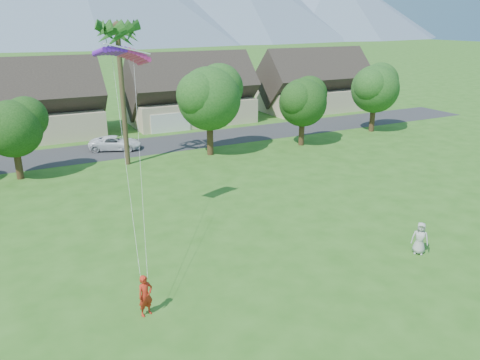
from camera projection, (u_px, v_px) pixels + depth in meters
ground at (349, 334)px, 19.65m from camera, size 500.00×500.00×0.00m
street at (134, 148)px, 48.24m from camera, size 90.00×7.00×0.01m
kite_flyer at (145, 296)px, 20.65m from camera, size 0.81×0.65×1.95m
watcher at (420, 238)px, 26.15m from camera, size 1.06×1.08×1.88m
parked_car at (115, 143)px, 47.21m from camera, size 5.59×4.11×1.41m
houses_row at (115, 101)px, 54.89m from camera, size 72.75×8.19×8.86m
tree_row at (135, 111)px, 41.04m from camera, size 62.27×6.67×8.45m
fan_palm at (117, 29)px, 38.91m from camera, size 3.00×3.00×13.80m
parafoil_kite at (122, 52)px, 26.34m from camera, size 3.48×1.51×0.50m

